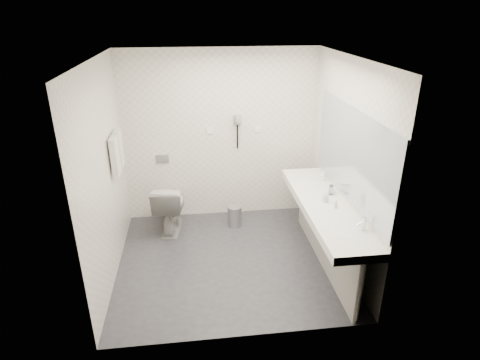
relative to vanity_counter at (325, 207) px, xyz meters
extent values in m
plane|color=#2E2E34|center=(-1.12, 0.20, -0.80)|extent=(2.80, 2.80, 0.00)
plane|color=white|center=(-1.12, 0.20, 1.70)|extent=(2.80, 2.80, 0.00)
plane|color=white|center=(-1.12, 1.50, 0.45)|extent=(2.80, 0.00, 2.80)
plane|color=white|center=(-1.12, -1.10, 0.45)|extent=(2.80, 0.00, 2.80)
plane|color=white|center=(-2.52, 0.20, 0.45)|extent=(0.00, 2.60, 2.60)
plane|color=white|center=(0.27, 0.20, 0.45)|extent=(0.00, 2.60, 2.60)
cube|color=white|center=(0.00, 0.00, 0.00)|extent=(0.55, 2.20, 0.10)
cube|color=#999690|center=(0.02, 0.00, -0.42)|extent=(0.03, 2.15, 0.75)
cylinder|color=silver|center=(0.05, -1.04, -0.42)|extent=(0.06, 0.06, 0.75)
cylinder|color=silver|center=(0.05, 1.04, -0.42)|extent=(0.06, 0.06, 0.75)
cube|color=#B2BCC6|center=(0.26, 0.00, 0.65)|extent=(0.02, 2.20, 1.05)
ellipsoid|color=white|center=(0.00, -0.65, 0.04)|extent=(0.40, 0.31, 0.05)
ellipsoid|color=white|center=(0.00, 0.65, 0.04)|extent=(0.40, 0.31, 0.05)
cylinder|color=silver|center=(0.19, -0.65, 0.12)|extent=(0.04, 0.04, 0.15)
cylinder|color=silver|center=(0.19, 0.65, 0.12)|extent=(0.04, 0.04, 0.15)
imported|color=white|center=(0.01, 0.03, 0.11)|extent=(0.07, 0.07, 0.12)
imported|color=white|center=(0.08, -0.13, 0.10)|extent=(0.05, 0.05, 0.10)
cylinder|color=silver|center=(0.15, 0.22, 0.11)|extent=(0.06, 0.06, 0.11)
cylinder|color=silver|center=(0.18, 0.29, 0.10)|extent=(0.07, 0.07, 0.10)
imported|color=white|center=(-1.89, 1.09, -0.43)|extent=(0.50, 0.77, 0.73)
cube|color=#B2B5BA|center=(-1.98, 1.49, 0.15)|extent=(0.18, 0.02, 0.12)
cylinder|color=#B2B5BA|center=(-0.96, 1.09, -0.65)|extent=(0.25, 0.25, 0.29)
cylinder|color=#B2B5BA|center=(-0.96, 1.09, -0.50)|extent=(0.21, 0.21, 0.02)
cylinder|color=silver|center=(-2.47, 0.75, 0.75)|extent=(0.02, 0.62, 0.02)
cube|color=silver|center=(-2.46, 0.61, 0.53)|extent=(0.07, 0.24, 0.48)
cube|color=silver|center=(-2.46, 0.89, 0.53)|extent=(0.07, 0.24, 0.48)
cube|color=gray|center=(-0.88, 1.47, 0.70)|extent=(0.10, 0.04, 0.14)
cylinder|color=gray|center=(-0.88, 1.40, 0.73)|extent=(0.08, 0.14, 0.08)
cylinder|color=black|center=(-0.88, 1.46, 0.45)|extent=(0.02, 0.02, 0.35)
cube|color=white|center=(-1.27, 1.49, 0.55)|extent=(0.09, 0.02, 0.09)
cube|color=white|center=(-0.57, 1.49, 0.55)|extent=(0.09, 0.02, 0.09)
camera|label=1|loc=(-1.52, -4.07, 2.19)|focal=29.86mm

